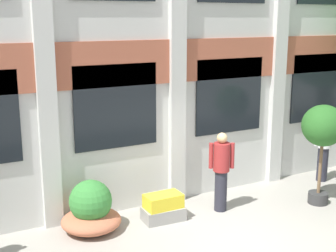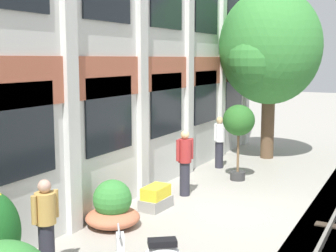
{
  "view_description": "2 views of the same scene",
  "coord_description": "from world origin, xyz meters",
  "px_view_note": "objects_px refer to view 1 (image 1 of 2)",
  "views": [
    {
      "loc": [
        -4.84,
        -6.2,
        3.98
      ],
      "look_at": [
        -0.69,
        1.49,
        1.96
      ],
      "focal_mm": 50.0,
      "sensor_mm": 36.0,
      "label": 1
    },
    {
      "loc": [
        -10.03,
        -3.58,
        3.51
      ],
      "look_at": [
        -0.3,
        1.47,
        1.92
      ],
      "focal_mm": 50.0,
      "sensor_mm": 36.0,
      "label": 2
    }
  ],
  "objects_px": {
    "resident_watching_tracks": "(221,169)",
    "potted_plant_wide_bowl": "(91,211)",
    "potted_plant_square_trough": "(163,208)",
    "resident_by_doorway": "(324,146)",
    "potted_plant_low_pan": "(323,130)"
  },
  "relations": [
    {
      "from": "resident_by_doorway",
      "to": "resident_watching_tracks",
      "type": "bearing_deg",
      "value": -67.93
    },
    {
      "from": "potted_plant_square_trough",
      "to": "resident_watching_tracks",
      "type": "bearing_deg",
      "value": -5.78
    },
    {
      "from": "potted_plant_wide_bowl",
      "to": "resident_watching_tracks",
      "type": "relative_size",
      "value": 0.68
    },
    {
      "from": "potted_plant_square_trough",
      "to": "resident_watching_tracks",
      "type": "height_order",
      "value": "resident_watching_tracks"
    },
    {
      "from": "resident_watching_tracks",
      "to": "potted_plant_square_trough",
      "type": "bearing_deg",
      "value": -68.19
    },
    {
      "from": "potted_plant_wide_bowl",
      "to": "resident_by_doorway",
      "type": "xyz_separation_m",
      "value": [
        6.02,
        -0.04,
        0.49
      ]
    },
    {
      "from": "potted_plant_square_trough",
      "to": "resident_by_doorway",
      "type": "relative_size",
      "value": 0.51
    },
    {
      "from": "potted_plant_low_pan",
      "to": "potted_plant_wide_bowl",
      "type": "bearing_deg",
      "value": 167.42
    },
    {
      "from": "potted_plant_wide_bowl",
      "to": "resident_watching_tracks",
      "type": "distance_m",
      "value": 2.8
    },
    {
      "from": "resident_watching_tracks",
      "to": "potted_plant_wide_bowl",
      "type": "bearing_deg",
      "value": -70.3
    },
    {
      "from": "potted_plant_wide_bowl",
      "to": "potted_plant_square_trough",
      "type": "xyz_separation_m",
      "value": [
        1.43,
        -0.25,
        -0.14
      ]
    },
    {
      "from": "potted_plant_square_trough",
      "to": "resident_by_doorway",
      "type": "bearing_deg",
      "value": 2.54
    },
    {
      "from": "potted_plant_square_trough",
      "to": "potted_plant_low_pan",
      "type": "distance_m",
      "value": 3.77
    },
    {
      "from": "potted_plant_low_pan",
      "to": "resident_watching_tracks",
      "type": "distance_m",
      "value": 2.34
    },
    {
      "from": "potted_plant_wide_bowl",
      "to": "potted_plant_low_pan",
      "type": "height_order",
      "value": "potted_plant_low_pan"
    }
  ]
}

